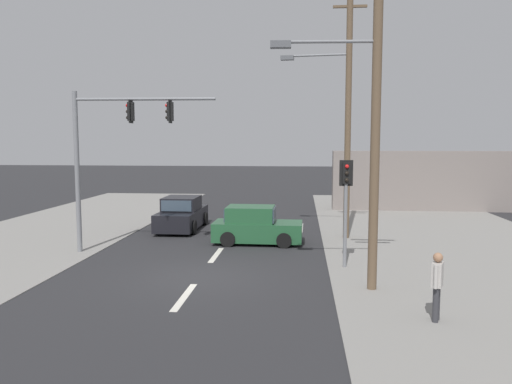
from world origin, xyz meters
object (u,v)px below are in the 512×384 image
Objects in this scene: utility_pole_foreground_right at (371,106)px; traffic_signal_mast at (111,142)px; utility_pole_midground_right at (345,103)px; pedestrian_at_kerb at (437,283)px; hatchback_oncoming_near at (256,226)px; pedestal_signal_right_kerb at (346,195)px; sedan_receding_far at (182,215)px.

utility_pole_foreground_right is 9.77m from traffic_signal_mast.
pedestrian_at_kerb is at bearing -82.49° from utility_pole_midground_right.
pedestal_signal_right_kerb is at bearing -48.36° from hatchback_oncoming_near.
hatchback_oncoming_near is at bearing -158.28° from utility_pole_midground_right.
traffic_signal_mast is at bearing 169.78° from pedestal_signal_right_kerb.
utility_pole_foreground_right is 2.24× the size of sedan_receding_far.
pedestal_signal_right_kerb is at bearing -10.22° from traffic_signal_mast.
hatchback_oncoming_near is at bearing -38.06° from sedan_receding_far.
pedestal_signal_right_kerb reaches higher than sedan_receding_far.
pedestal_signal_right_kerb is 9.90m from sedan_receding_far.
utility_pole_midground_right is at bearing 21.72° from hatchback_oncoming_near.
utility_pole_midground_right reaches higher than traffic_signal_mast.
sedan_receding_far is (-7.52, 9.10, -4.41)m from utility_pole_foreground_right.
sedan_receding_far is 2.61× the size of pedestrian_at_kerb.
sedan_receding_far is (1.37, 5.16, -3.44)m from traffic_signal_mast.
pedestrian_at_kerb reaches higher than hatchback_oncoming_near.
pedestal_signal_right_kerb is 5.25m from hatchback_oncoming_near.
utility_pole_midground_right reaches higher than utility_pole_foreground_right.
utility_pole_midground_right reaches higher than pedestal_signal_right_kerb.
traffic_signal_mast is 6.35m from sedan_receding_far.
sedan_receding_far is 14.49m from pedestrian_at_kerb.
hatchback_oncoming_near is (-3.71, 6.12, -4.41)m from utility_pole_foreground_right.
pedestrian_at_kerb is at bearing -70.83° from pedestal_signal_right_kerb.
sedan_receding_far is (-3.80, 2.98, 0.00)m from hatchback_oncoming_near.
utility_pole_midground_right is 6.43m from hatchback_oncoming_near.
sedan_receding_far is at bearing 141.94° from hatchback_oncoming_near.
utility_pole_midground_right is 1.80× the size of traffic_signal_mast.
sedan_receding_far reaches higher than hatchback_oncoming_near.
pedestrian_at_kerb is at bearing -59.79° from hatchback_oncoming_near.
pedestal_signal_right_kerb is 0.84× the size of sedan_receding_far.
traffic_signal_mast is at bearing 147.90° from pedestrian_at_kerb.
pedestal_signal_right_kerb is (-0.42, 2.42, -2.69)m from utility_pole_foreground_right.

